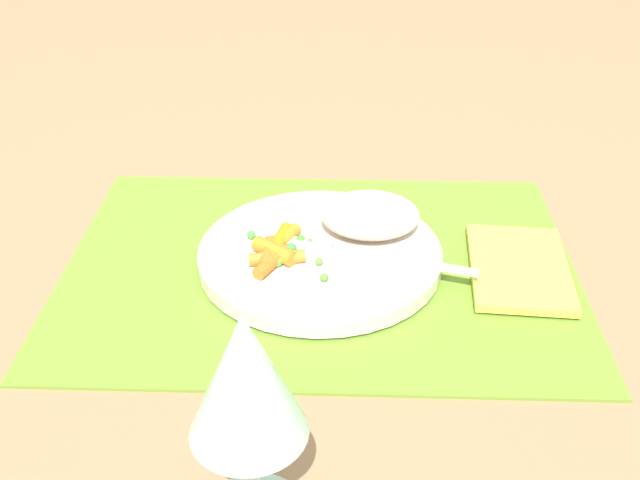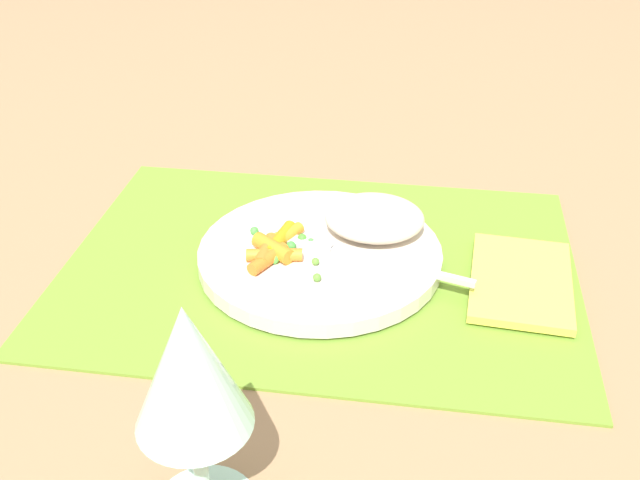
% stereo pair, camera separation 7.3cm
% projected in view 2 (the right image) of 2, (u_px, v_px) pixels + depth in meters
% --- Properties ---
extents(ground_plane, '(2.40, 2.40, 0.00)m').
position_uv_depth(ground_plane, '(320.00, 267.00, 0.76)').
color(ground_plane, '#997551').
extents(placemat, '(0.50, 0.37, 0.01)m').
position_uv_depth(placemat, '(320.00, 264.00, 0.76)').
color(placemat, olive).
rests_on(placemat, ground_plane).
extents(plate, '(0.24, 0.24, 0.02)m').
position_uv_depth(plate, '(320.00, 255.00, 0.76)').
color(plate, silver).
rests_on(plate, placemat).
extents(rice_mound, '(0.10, 0.09, 0.03)m').
position_uv_depth(rice_mound, '(374.00, 218.00, 0.77)').
color(rice_mound, beige).
rests_on(rice_mound, plate).
extents(carrot_portion, '(0.05, 0.09, 0.02)m').
position_uv_depth(carrot_portion, '(274.00, 248.00, 0.74)').
color(carrot_portion, orange).
rests_on(carrot_portion, plate).
extents(pea_scatter, '(0.08, 0.08, 0.01)m').
position_uv_depth(pea_scatter, '(285.00, 245.00, 0.75)').
color(pea_scatter, green).
rests_on(pea_scatter, plate).
extents(fork, '(0.18, 0.06, 0.01)m').
position_uv_depth(fork, '(359.00, 256.00, 0.74)').
color(fork, silver).
rests_on(fork, plate).
extents(wine_glass, '(0.07, 0.07, 0.17)m').
position_uv_depth(wine_glass, '(190.00, 375.00, 0.45)').
color(wine_glass, '#B2E0CC').
rests_on(wine_glass, ground_plane).
extents(napkin, '(0.10, 0.15, 0.01)m').
position_uv_depth(napkin, '(521.00, 281.00, 0.73)').
color(napkin, '#EAE54C').
rests_on(napkin, placemat).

